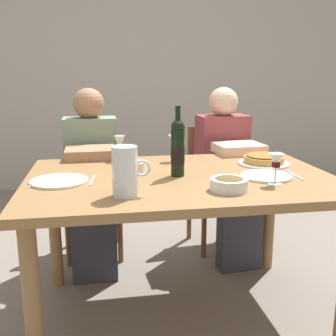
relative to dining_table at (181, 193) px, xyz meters
name	(u,v)px	position (x,y,z in m)	size (l,w,h in m)	color
ground_plane	(180,313)	(0.00, 0.00, -0.67)	(8.00, 8.00, 0.00)	slate
back_wall	(133,59)	(0.00, 2.64, 0.73)	(8.00, 0.10, 2.80)	#B2ADA3
dining_table	(181,193)	(0.00, 0.00, 0.00)	(1.50, 1.00, 0.76)	olive
wine_bottle	(178,148)	(-0.02, 0.00, 0.23)	(0.07, 0.07, 0.34)	black
water_pitcher	(125,174)	(-0.29, -0.29, 0.18)	(0.16, 0.11, 0.21)	silver
baked_tart	(264,159)	(0.50, 0.17, 0.12)	(0.28, 0.28, 0.06)	silver
salad_bowl	(132,166)	(-0.23, 0.13, 0.12)	(0.13, 0.13, 0.06)	silver
olive_bowl	(229,183)	(0.15, -0.29, 0.12)	(0.16, 0.16, 0.06)	silver
wine_glass_left_diner	(120,143)	(-0.28, 0.41, 0.19)	(0.06, 0.06, 0.14)	silver
wine_glass_right_diner	(276,162)	(0.39, -0.23, 0.20)	(0.07, 0.07, 0.14)	silver
wine_glass_centre	(175,142)	(0.03, 0.35, 0.20)	(0.07, 0.07, 0.15)	silver
dinner_plate_left_setting	(59,181)	(-0.58, -0.03, 0.10)	(0.27, 0.27, 0.01)	silver
dinner_plate_right_setting	(266,176)	(0.40, -0.10, 0.10)	(0.25, 0.25, 0.01)	silver
fork_left_setting	(32,183)	(-0.70, -0.03, 0.09)	(0.16, 0.01, 0.01)	silver
knife_left_setting	(92,180)	(-0.43, -0.03, 0.09)	(0.18, 0.01, 0.01)	silver
knife_right_setting	(295,176)	(0.55, -0.10, 0.09)	(0.18, 0.01, 0.01)	silver
spoon_right_setting	(237,178)	(0.25, -0.10, 0.09)	(0.16, 0.01, 0.01)	silver
chair_left	(92,183)	(-0.45, 0.91, -0.17)	(0.40, 0.40, 0.87)	brown
diner_left	(92,175)	(-0.45, 0.67, -0.05)	(0.34, 0.50, 1.16)	gray
chair_right	(215,178)	(0.44, 0.90, -0.17)	(0.43, 0.43, 0.87)	brown
diner_right	(228,169)	(0.46, 0.66, -0.05)	(0.36, 0.52, 1.16)	#8E3D42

